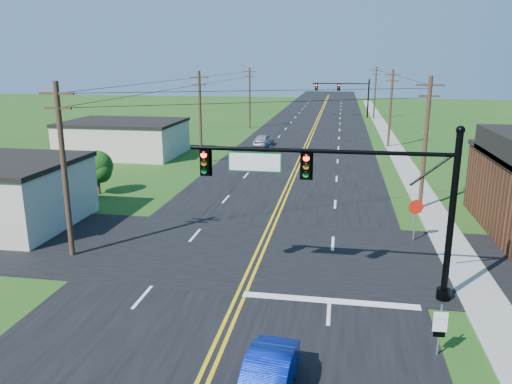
% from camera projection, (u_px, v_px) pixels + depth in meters
% --- Properties ---
extents(road_main, '(16.00, 220.00, 0.04)m').
position_uv_depth(road_main, '(307.00, 142.00, 62.87)').
color(road_main, black).
rests_on(road_main, ground).
extents(road_cross, '(70.00, 10.00, 0.04)m').
position_uv_depth(road_cross, '(256.00, 252.00, 26.64)').
color(road_cross, black).
rests_on(road_cross, ground).
extents(sidewalk, '(2.00, 160.00, 0.08)m').
position_uv_depth(sidewalk, '(401.00, 159.00, 51.62)').
color(sidewalk, gray).
rests_on(sidewalk, ground).
extents(signal_mast_main, '(11.30, 0.60, 7.48)m').
position_uv_depth(signal_mast_main, '(342.00, 188.00, 20.92)').
color(signal_mast_main, black).
rests_on(signal_mast_main, ground).
extents(signal_mast_far, '(10.98, 0.60, 7.48)m').
position_uv_depth(signal_mast_far, '(344.00, 92.00, 89.59)').
color(signal_mast_far, black).
rests_on(signal_mast_far, ground).
extents(cream_bldg_far, '(12.20, 9.20, 3.70)m').
position_uv_depth(cream_bldg_far, '(124.00, 138.00, 54.04)').
color(cream_bldg_far, beige).
rests_on(cream_bldg_far, ground).
extents(utility_pole_left_a, '(1.80, 0.28, 9.00)m').
position_uv_depth(utility_pole_left_a, '(64.00, 168.00, 25.07)').
color(utility_pole_left_a, '#3B261A').
rests_on(utility_pole_left_a, ground).
extents(utility_pole_left_b, '(1.80, 0.28, 9.00)m').
position_uv_depth(utility_pole_left_b, '(200.00, 116.00, 48.91)').
color(utility_pole_left_b, '#3B261A').
rests_on(utility_pole_left_b, ground).
extents(utility_pole_left_c, '(1.80, 0.28, 9.00)m').
position_uv_depth(utility_pole_left_c, '(250.00, 97.00, 74.65)').
color(utility_pole_left_c, '#3B261A').
rests_on(utility_pole_left_c, ground).
extents(utility_pole_right_a, '(1.80, 0.28, 9.00)m').
position_uv_depth(utility_pole_right_a, '(425.00, 141.00, 33.39)').
color(utility_pole_right_a, '#3B261A').
rests_on(utility_pole_right_a, ground).
extents(utility_pole_right_b, '(1.80, 0.28, 9.00)m').
position_uv_depth(utility_pole_right_b, '(391.00, 107.00, 58.17)').
color(utility_pole_right_b, '#3B261A').
rests_on(utility_pole_right_b, ground).
extents(utility_pole_right_c, '(1.80, 0.28, 9.00)m').
position_uv_depth(utility_pole_right_c, '(375.00, 92.00, 86.77)').
color(utility_pole_right_c, '#3B261A').
rests_on(utility_pole_right_c, ground).
extents(tree_right_back, '(3.00, 3.00, 4.10)m').
position_uv_depth(tree_right_back, '(502.00, 164.00, 36.73)').
color(tree_right_back, '#3B261A').
rests_on(tree_right_back, ground).
extents(tree_left, '(2.40, 2.40, 3.37)m').
position_uv_depth(tree_left, '(97.00, 166.00, 37.90)').
color(tree_left, '#3B261A').
rests_on(tree_left, ground).
extents(blue_car, '(1.69, 4.12, 1.33)m').
position_uv_depth(blue_car, '(267.00, 381.00, 14.90)').
color(blue_car, '#0720A5').
rests_on(blue_car, ground).
extents(distant_car, '(2.24, 4.42, 1.44)m').
position_uv_depth(distant_car, '(264.00, 140.00, 59.62)').
color(distant_car, '#B2B2B7').
rests_on(distant_car, ground).
extents(route_sign, '(0.49, 0.08, 1.94)m').
position_uv_depth(route_sign, '(440.00, 327.00, 17.04)').
color(route_sign, slate).
rests_on(route_sign, ground).
extents(stop_sign, '(0.87, 0.19, 2.46)m').
position_uv_depth(stop_sign, '(416.00, 211.00, 27.92)').
color(stop_sign, slate).
rests_on(stop_sign, ground).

